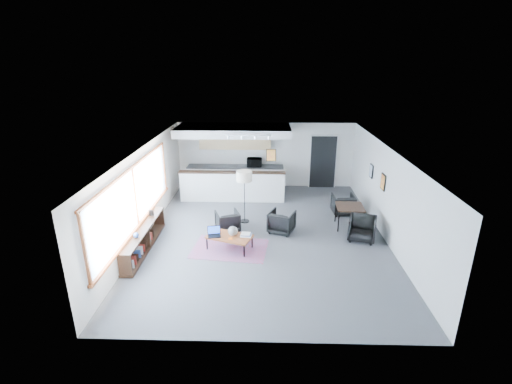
{
  "coord_description": "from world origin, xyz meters",
  "views": [
    {
      "loc": [
        0.03,
        -10.02,
        4.97
      ],
      "look_at": [
        -0.27,
        0.4,
        1.2
      ],
      "focal_mm": 26.0,
      "sensor_mm": 36.0,
      "label": 1
    }
  ],
  "objects_px": {
    "floor_lamp": "(244,178)",
    "dining_table": "(350,208)",
    "laptop": "(214,233)",
    "armchair_left": "(228,220)",
    "microwave": "(254,161)",
    "armchair_right": "(282,221)",
    "book_stack": "(246,235)",
    "dining_chair_far": "(343,205)",
    "coffee_table": "(230,237)",
    "dining_chair_near": "(362,229)",
    "ceramic_pot": "(233,231)"
  },
  "relations": [
    {
      "from": "armchair_right",
      "to": "floor_lamp",
      "type": "xyz_separation_m",
      "value": [
        -1.16,
        0.7,
        1.11
      ]
    },
    {
      "from": "ceramic_pot",
      "to": "dining_chair_far",
      "type": "distance_m",
      "value": 4.33
    },
    {
      "from": "floor_lamp",
      "to": "dining_table",
      "type": "bearing_deg",
      "value": -5.25
    },
    {
      "from": "book_stack",
      "to": "dining_table",
      "type": "xyz_separation_m",
      "value": [
        3.12,
        1.51,
        0.2
      ]
    },
    {
      "from": "coffee_table",
      "to": "dining_chair_near",
      "type": "bearing_deg",
      "value": 29.98
    },
    {
      "from": "dining_chair_near",
      "to": "microwave",
      "type": "distance_m",
      "value": 5.55
    },
    {
      "from": "floor_lamp",
      "to": "dining_chair_far",
      "type": "height_order",
      "value": "floor_lamp"
    },
    {
      "from": "ceramic_pot",
      "to": "floor_lamp",
      "type": "distance_m",
      "value": 2.04
    },
    {
      "from": "ceramic_pot",
      "to": "microwave",
      "type": "relative_size",
      "value": 0.46
    },
    {
      "from": "coffee_table",
      "to": "armchair_right",
      "type": "distance_m",
      "value": 1.85
    },
    {
      "from": "armchair_right",
      "to": "floor_lamp",
      "type": "height_order",
      "value": "floor_lamp"
    },
    {
      "from": "armchair_right",
      "to": "dining_table",
      "type": "distance_m",
      "value": 2.16
    },
    {
      "from": "ceramic_pot",
      "to": "dining_chair_far",
      "type": "xyz_separation_m",
      "value": [
        3.5,
        2.55,
        -0.21
      ]
    },
    {
      "from": "dining_chair_far",
      "to": "dining_table",
      "type": "bearing_deg",
      "value": 86.6
    },
    {
      "from": "laptop",
      "to": "dining_table",
      "type": "xyz_separation_m",
      "value": [
        4.0,
        1.49,
        0.17
      ]
    },
    {
      "from": "coffee_table",
      "to": "dining_chair_near",
      "type": "relative_size",
      "value": 2.06
    },
    {
      "from": "dining_chair_near",
      "to": "microwave",
      "type": "bearing_deg",
      "value": 143.07
    },
    {
      "from": "dining_table",
      "to": "dining_chair_near",
      "type": "height_order",
      "value": "dining_table"
    },
    {
      "from": "coffee_table",
      "to": "dining_table",
      "type": "bearing_deg",
      "value": 43.17
    },
    {
      "from": "dining_table",
      "to": "dining_chair_far",
      "type": "bearing_deg",
      "value": 88.98
    },
    {
      "from": "dining_table",
      "to": "microwave",
      "type": "bearing_deg",
      "value": 130.66
    },
    {
      "from": "laptop",
      "to": "ceramic_pot",
      "type": "xyz_separation_m",
      "value": [
        0.52,
        0.0,
        0.06
      ]
    },
    {
      "from": "laptop",
      "to": "dining_table",
      "type": "distance_m",
      "value": 4.27
    },
    {
      "from": "dining_table",
      "to": "floor_lamp",
      "type": "bearing_deg",
      "value": 174.75
    },
    {
      "from": "dining_table",
      "to": "microwave",
      "type": "distance_m",
      "value": 4.72
    },
    {
      "from": "floor_lamp",
      "to": "dining_chair_near",
      "type": "xyz_separation_m",
      "value": [
        3.46,
        -1.16,
        -1.15
      ]
    },
    {
      "from": "floor_lamp",
      "to": "dining_table",
      "type": "relative_size",
      "value": 1.97
    },
    {
      "from": "laptop",
      "to": "book_stack",
      "type": "relative_size",
      "value": 1.21
    },
    {
      "from": "dining_chair_near",
      "to": "floor_lamp",
      "type": "bearing_deg",
      "value": 178.13
    },
    {
      "from": "armchair_right",
      "to": "armchair_left",
      "type": "bearing_deg",
      "value": 21.06
    },
    {
      "from": "laptop",
      "to": "armchair_left",
      "type": "bearing_deg",
      "value": 67.14
    },
    {
      "from": "ceramic_pot",
      "to": "laptop",
      "type": "bearing_deg",
      "value": -179.47
    },
    {
      "from": "ceramic_pot",
      "to": "book_stack",
      "type": "bearing_deg",
      "value": -3.82
    },
    {
      "from": "armchair_left",
      "to": "dining_chair_near",
      "type": "height_order",
      "value": "armchair_left"
    },
    {
      "from": "armchair_left",
      "to": "armchair_right",
      "type": "distance_m",
      "value": 1.64
    },
    {
      "from": "armchair_right",
      "to": "dining_chair_far",
      "type": "height_order",
      "value": "armchair_right"
    },
    {
      "from": "dining_table",
      "to": "book_stack",
      "type": "bearing_deg",
      "value": -154.11
    },
    {
      "from": "microwave",
      "to": "floor_lamp",
      "type": "bearing_deg",
      "value": -92.64
    },
    {
      "from": "coffee_table",
      "to": "armchair_right",
      "type": "bearing_deg",
      "value": 57.4
    },
    {
      "from": "coffee_table",
      "to": "floor_lamp",
      "type": "height_order",
      "value": "floor_lamp"
    },
    {
      "from": "book_stack",
      "to": "floor_lamp",
      "type": "height_order",
      "value": "floor_lamp"
    },
    {
      "from": "laptop",
      "to": "armchair_right",
      "type": "distance_m",
      "value": 2.19
    },
    {
      "from": "book_stack",
      "to": "coffee_table",
      "type": "bearing_deg",
      "value": -178.99
    },
    {
      "from": "laptop",
      "to": "microwave",
      "type": "bearing_deg",
      "value": 69.51
    },
    {
      "from": "ceramic_pot",
      "to": "armchair_right",
      "type": "xyz_separation_m",
      "value": [
        1.38,
        1.09,
        -0.16
      ]
    },
    {
      "from": "dining_chair_near",
      "to": "armchair_right",
      "type": "bearing_deg",
      "value": -174.63
    },
    {
      "from": "coffee_table",
      "to": "dining_table",
      "type": "relative_size",
      "value": 1.57
    },
    {
      "from": "coffee_table",
      "to": "book_stack",
      "type": "relative_size",
      "value": 4.17
    },
    {
      "from": "armchair_left",
      "to": "dining_chair_far",
      "type": "distance_m",
      "value": 4.03
    },
    {
      "from": "laptop",
      "to": "dining_chair_far",
      "type": "relative_size",
      "value": 0.63
    }
  ]
}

